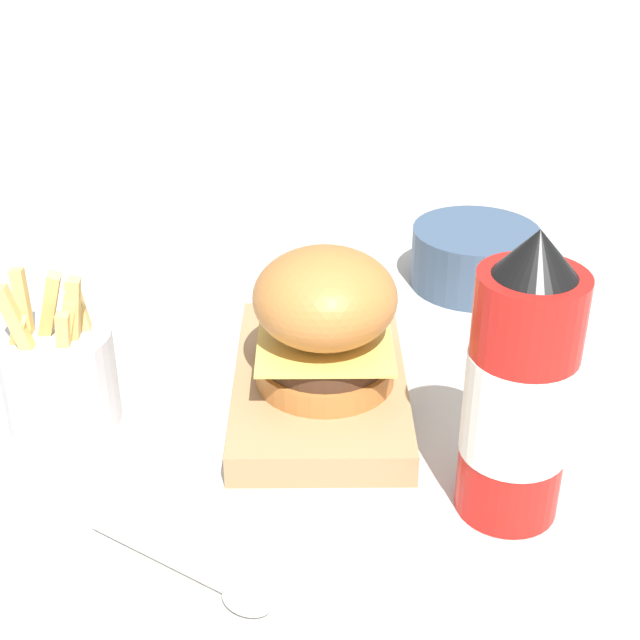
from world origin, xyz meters
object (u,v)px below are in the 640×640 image
(burger, at_px, (325,318))
(side_bowl, at_px, (475,255))
(fries_basket, at_px, (59,374))
(serving_board, at_px, (320,384))
(ketchup_bottle, at_px, (519,392))
(spoon, at_px, (212,582))

(burger, height_order, side_bowl, burger)
(fries_basket, bearing_deg, side_bowl, -56.78)
(burger, relative_size, fries_basket, 0.81)
(serving_board, relative_size, fries_basket, 1.70)
(ketchup_bottle, bearing_deg, spoon, 110.97)
(spoon, bearing_deg, serving_board, 104.23)
(burger, xyz_separation_m, ketchup_bottle, (-0.13, -0.13, 0.01))
(serving_board, xyz_separation_m, fries_basket, (-0.03, 0.22, 0.03))
(ketchup_bottle, distance_m, side_bowl, 0.37)
(serving_board, distance_m, spoon, 0.24)
(fries_basket, height_order, side_bowl, fries_basket)
(side_bowl, bearing_deg, spoon, 151.33)
(burger, distance_m, spoon, 0.24)
(serving_board, height_order, fries_basket, fries_basket)
(fries_basket, bearing_deg, spoon, -143.41)
(serving_board, height_order, burger, burger)
(burger, distance_m, ketchup_bottle, 0.19)
(ketchup_bottle, relative_size, side_bowl, 1.63)
(ketchup_bottle, distance_m, fries_basket, 0.38)
(burger, height_order, ketchup_bottle, ketchup_bottle)
(burger, bearing_deg, ketchup_bottle, -134.32)
(ketchup_bottle, xyz_separation_m, fries_basket, (0.11, 0.35, -0.06))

